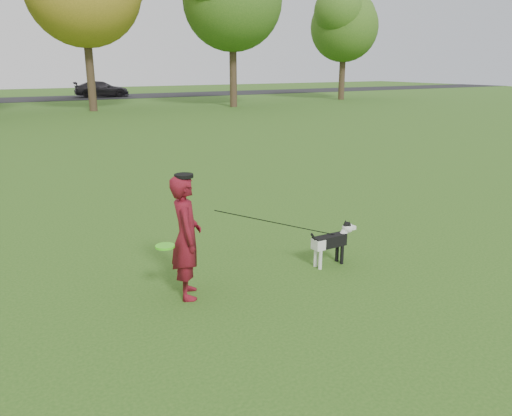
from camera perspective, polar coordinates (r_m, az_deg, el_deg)
ground at (r=6.99m, az=-1.74°, el=-7.44°), size 120.00×120.00×0.00m
road at (r=45.83m, az=-26.82°, el=10.95°), size 120.00×7.00×0.02m
man at (r=6.12m, az=-7.97°, el=-3.32°), size 0.53×0.65×1.55m
dog at (r=7.23m, az=8.79°, el=-3.58°), size 0.82×0.16×0.62m
car_right at (r=46.96m, az=-17.24°, el=12.86°), size 4.85×2.55×1.34m
man_held_items at (r=6.61m, az=2.50°, el=-1.75°), size 2.73×0.31×1.14m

